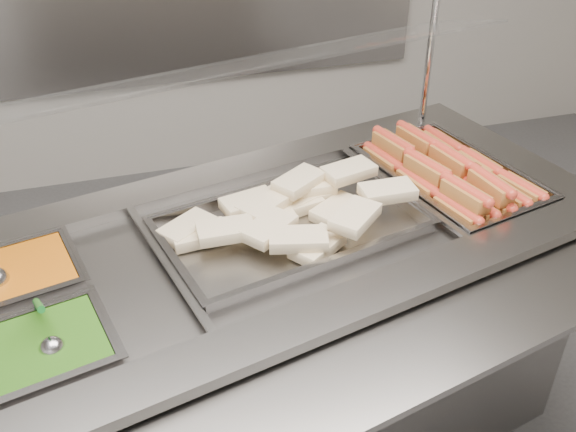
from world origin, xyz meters
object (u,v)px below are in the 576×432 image
object	(u,v)px
pan_wraps	(291,230)
serving_spoon	(50,340)
steam_counter	(274,348)
pan_hotdogs	(448,183)
sneeze_guard	(230,73)

from	to	relation	value
pan_wraps	serving_spoon	xyz separation A→B (m)	(-0.67, -0.32, 0.04)
steam_counter	pan_hotdogs	distance (m)	0.80
steam_counter	serving_spoon	size ratio (longest dim) A/B	11.32
steam_counter	pan_hotdogs	bearing A→B (deg)	13.23
steam_counter	sneeze_guard	size ratio (longest dim) A/B	1.21
pan_hotdogs	pan_wraps	xyz separation A→B (m)	(-0.59, -0.14, 0.02)
steam_counter	serving_spoon	xyz separation A→B (m)	(-0.61, -0.31, 0.49)
steam_counter	pan_wraps	bearing A→B (deg)	13.23
pan_hotdogs	pan_wraps	world-z (taller)	same
steam_counter	sneeze_guard	world-z (taller)	sneeze_guard
pan_hotdogs	steam_counter	bearing A→B (deg)	-166.77
sneeze_guard	pan_hotdogs	size ratio (longest dim) A/B	2.73
sneeze_guard	pan_hotdogs	bearing A→B (deg)	-6.05
steam_counter	pan_hotdogs	world-z (taller)	pan_hotdogs
steam_counter	sneeze_guard	distance (m)	0.91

